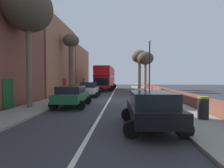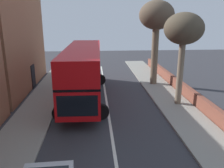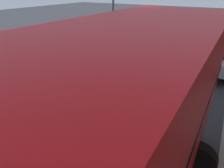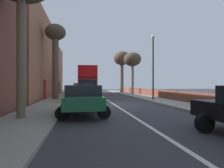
{
  "view_description": "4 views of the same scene",
  "coord_description": "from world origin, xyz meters",
  "views": [
    {
      "loc": [
        1.24,
        -17.67,
        2.16
      ],
      "look_at": [
        -0.18,
        8.13,
        1.31
      ],
      "focal_mm": 28.65,
      "sensor_mm": 36.0,
      "label": 1
    },
    {
      "loc": [
        -0.85,
        -2.74,
        6.18
      ],
      "look_at": [
        0.4,
        13.44,
        1.48
      ],
      "focal_mm": 36.7,
      "sensor_mm": 36.0,
      "label": 2
    },
    {
      "loc": [
        -3.09,
        15.1,
        4.58
      ],
      "look_at": [
        0.6,
        8.83,
        1.03
      ],
      "focal_mm": 32.0,
      "sensor_mm": 36.0,
      "label": 3
    },
    {
      "loc": [
        -2.54,
        -14.04,
        1.63
      ],
      "look_at": [
        1.21,
        8.16,
        1.64
      ],
      "focal_mm": 28.54,
      "sensor_mm": 36.0,
      "label": 4
    }
  ],
  "objects": [
    {
      "name": "parked_car_green_left_2",
      "position": [
        -2.5,
        -4.55,
        0.91
      ],
      "size": [
        2.58,
        4.32,
        1.58
      ],
      "color": "#1E6038",
      "rests_on": "ground"
    },
    {
      "name": "sidewalk_left",
      "position": [
        -4.9,
        0.0,
        0.06
      ],
      "size": [
        2.6,
        60.0,
        0.12
      ],
      "primitive_type": "cube",
      "color": "gray",
      "rests_on": "ground"
    },
    {
      "name": "street_tree_right_3",
      "position": [
        4.74,
        18.1,
        6.15
      ],
      "size": [
        3.13,
        3.13,
        7.59
      ],
      "color": "brown",
      "rests_on": "sidewalk_right"
    },
    {
      "name": "double_decker_bus",
      "position": [
        -1.7,
        14.52,
        2.36
      ],
      "size": [
        3.73,
        11.54,
        4.06
      ],
      "color": "red",
      "rests_on": "ground"
    },
    {
      "name": "street_tree_right_1",
      "position": [
        5.2,
        12.68,
        5.32
      ],
      "size": [
        2.67,
        2.67,
        6.45
      ],
      "color": "#7A6B56",
      "rests_on": "sidewalk_right"
    },
    {
      "name": "ground_plane",
      "position": [
        0.0,
        0.0,
        0.0
      ],
      "size": [
        84.0,
        84.0,
        0.0
      ],
      "primitive_type": "plane",
      "color": "#333338"
    },
    {
      "name": "parked_car_silver_left_1",
      "position": [
        -2.5,
        2.55,
        0.96
      ],
      "size": [
        2.53,
        4.15,
        1.71
      ],
      "color": "#B7BABF",
      "rests_on": "ground"
    },
    {
      "name": "lamppost_right",
      "position": [
        4.3,
        2.37,
        3.81
      ],
      "size": [
        0.32,
        0.32,
        6.31
      ],
      "color": "black",
      "rests_on": "sidewalk_right"
    },
    {
      "name": "sidewalk_right",
      "position": [
        4.9,
        0.0,
        0.06
      ],
      "size": [
        2.6,
        60.0,
        0.12
      ],
      "primitive_type": "cube",
      "color": "gray",
      "rests_on": "ground"
    },
    {
      "name": "road_centre_line",
      "position": [
        0.0,
        0.0,
        0.0
      ],
      "size": [
        0.16,
        54.0,
        0.01
      ],
      "primitive_type": "cube",
      "color": "silver",
      "rests_on": "ground"
    },
    {
      "name": "street_tree_left_2",
      "position": [
        -5.21,
        4.79,
        5.97
      ],
      "size": [
        2.07,
        2.07,
        7.62
      ],
      "color": "brown",
      "rests_on": "sidewalk_left"
    },
    {
      "name": "boundary_wall_right",
      "position": [
        6.45,
        0.0,
        0.48
      ],
      "size": [
        0.36,
        54.0,
        0.97
      ],
      "primitive_type": "cube",
      "color": "brown",
      "rests_on": "ground"
    }
  ]
}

